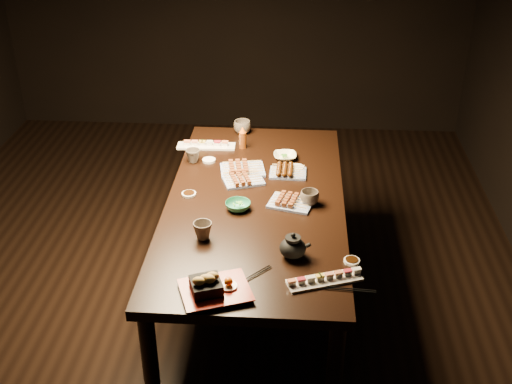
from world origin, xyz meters
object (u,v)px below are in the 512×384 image
(yakitori_plate_left, at_px, (242,167))
(edamame_bowl_cream, at_px, (285,156))
(edamame_bowl_green, at_px, (238,206))
(teacup_near_left, at_px, (203,231))
(dining_table, at_px, (255,260))
(sushi_platter_near, at_px, (325,278))
(yakitori_plate_center, at_px, (243,177))
(teacup_mid_right, at_px, (310,198))
(condiment_bottle, at_px, (243,137))
(sushi_platter_far, at_px, (206,144))
(teapot, at_px, (293,245))
(tempura_tray, at_px, (215,284))
(teacup_far_right, at_px, (242,127))
(yakitori_plate_right, at_px, (291,200))
(teacup_far_left, at_px, (193,156))

(yakitori_plate_left, height_order, edamame_bowl_cream, yakitori_plate_left)
(edamame_bowl_green, height_order, teacup_near_left, teacup_near_left)
(dining_table, relative_size, sushi_platter_near, 5.67)
(yakitori_plate_center, xyz_separation_m, teacup_mid_right, (0.35, -0.21, 0.01))
(edamame_bowl_cream, relative_size, condiment_bottle, 0.96)
(sushi_platter_far, distance_m, teapot, 1.21)
(yakitori_plate_center, xyz_separation_m, edamame_bowl_green, (-0.00, -0.29, -0.01))
(edamame_bowl_cream, bearing_deg, tempura_tray, -101.23)
(teacup_mid_right, distance_m, teacup_far_right, 0.94)
(tempura_tray, bearing_deg, condiment_bottle, 70.20)
(dining_table, distance_m, teacup_far_right, 0.93)
(yakitori_plate_center, height_order, condiment_bottle, condiment_bottle)
(sushi_platter_near, bearing_deg, yakitori_plate_right, 83.97)
(yakitori_plate_center, relative_size, teacup_far_right, 1.99)
(yakitori_plate_center, relative_size, teacup_near_left, 2.34)
(sushi_platter_near, height_order, teacup_far_left, teacup_far_left)
(yakitori_plate_left, bearing_deg, teacup_mid_right, -52.46)
(dining_table, bearing_deg, teacup_far_left, 123.01)
(sushi_platter_far, xyz_separation_m, yakitori_plate_center, (0.26, -0.41, 0.01))
(teacup_near_left, bearing_deg, teacup_far_left, 102.06)
(sushi_platter_near, xyz_separation_m, yakitori_plate_center, (-0.41, 0.85, 0.01))
(condiment_bottle, bearing_deg, dining_table, -79.14)
(dining_table, relative_size, sushi_platter_far, 5.24)
(edamame_bowl_cream, relative_size, teacup_near_left, 1.46)
(tempura_tray, height_order, teacup_far_left, tempura_tray)
(edamame_bowl_green, distance_m, teacup_far_left, 0.59)
(yakitori_plate_center, bearing_deg, teapot, -87.07)
(yakitori_plate_left, distance_m, condiment_bottle, 0.30)
(yakitori_plate_right, height_order, yakitori_plate_left, yakitori_plate_left)
(yakitori_plate_center, distance_m, teacup_mid_right, 0.41)
(dining_table, bearing_deg, yakitori_plate_left, 96.59)
(teacup_far_left, bearing_deg, yakitori_plate_left, -18.92)
(sushi_platter_near, distance_m, teacup_near_left, 0.62)
(dining_table, distance_m, edamame_bowl_green, 0.41)
(yakitori_plate_right, bearing_deg, sushi_platter_near, -61.05)
(teacup_far_right, bearing_deg, tempura_tray, -88.99)
(teacup_near_left, xyz_separation_m, condiment_bottle, (0.10, 0.98, 0.03))
(yakitori_plate_center, height_order, teacup_far_right, teacup_far_right)
(teacup_mid_right, bearing_deg, condiment_bottle, 121.72)
(edamame_bowl_green, bearing_deg, teacup_far_left, 120.93)
(yakitori_plate_left, xyz_separation_m, tempura_tray, (-0.02, -1.08, 0.02))
(teacup_near_left, relative_size, condiment_bottle, 0.66)
(teacup_near_left, bearing_deg, condiment_bottle, 84.17)
(yakitori_plate_right, distance_m, edamame_bowl_cream, 0.51)
(teapot, distance_m, condiment_bottle, 1.14)
(yakitori_plate_right, relative_size, condiment_bottle, 1.58)
(teacup_mid_right, height_order, teacup_far_right, teacup_far_right)
(edamame_bowl_cream, height_order, teacup_mid_right, teacup_mid_right)
(yakitori_plate_center, xyz_separation_m, teapot, (0.28, -0.67, 0.03))
(sushi_platter_near, relative_size, tempura_tray, 1.15)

